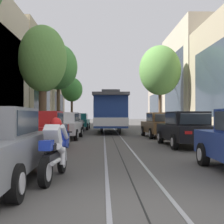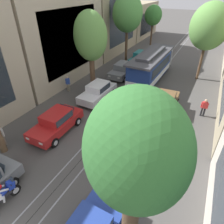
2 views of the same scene
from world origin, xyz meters
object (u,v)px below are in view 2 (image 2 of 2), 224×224
(street_tree_kerb_right_second, at_px, (209,27))
(pedestrian_crossing_far, at_px, (68,83))
(street_tree_kerb_right_near, at_px, (135,162))
(pedestrian_on_left_pavement, at_px, (1,134))
(pedestrian_on_right_pavement, at_px, (204,107))
(parked_car_black_second_right, at_px, (145,141))
(parked_car_white_mid_left, at_px, (98,92))
(cable_car_trolley, at_px, (150,67))
(motorcycle_with_rider, at_px, (0,196))
(parked_car_teal_fifth_left, at_px, (140,58))
(street_tree_kerb_left_second, at_px, (90,37))
(parked_car_red_second_left, at_px, (56,122))
(street_tree_kerb_left_mid, at_px, (128,14))
(parked_car_grey_fourth_left, at_px, (122,70))
(parked_car_brown_mid_right, at_px, (165,102))
(street_tree_kerb_left_fourth, at_px, (153,15))

(street_tree_kerb_right_second, bearing_deg, pedestrian_crossing_far, -140.32)
(street_tree_kerb_right_near, xyz_separation_m, pedestrian_on_left_pavement, (-10.18, 2.79, -5.05))
(pedestrian_on_right_pavement, bearing_deg, parked_car_black_second_right, -116.00)
(parked_car_white_mid_left, bearing_deg, parked_car_black_second_right, -36.58)
(parked_car_black_second_right, distance_m, street_tree_kerb_right_second, 14.78)
(cable_car_trolley, bearing_deg, motorcycle_with_rider, -95.48)
(parked_car_teal_fifth_left, height_order, pedestrian_on_right_pavement, parked_car_teal_fifth_left)
(parked_car_teal_fifth_left, distance_m, pedestrian_crossing_far, 11.75)
(pedestrian_on_left_pavement, bearing_deg, parked_car_white_mid_left, 73.38)
(street_tree_kerb_left_second, relative_size, pedestrian_on_right_pavement, 4.78)
(parked_car_red_second_left, distance_m, motorcycle_with_rider, 5.96)
(parked_car_red_second_left, relative_size, pedestrian_crossing_far, 2.71)
(street_tree_kerb_left_mid, relative_size, street_tree_kerb_right_second, 1.06)
(street_tree_kerb_left_second, bearing_deg, parked_car_black_second_right, -39.32)
(parked_car_grey_fourth_left, height_order, motorcycle_with_rider, parked_car_grey_fourth_left)
(parked_car_grey_fourth_left, distance_m, parked_car_teal_fifth_left, 5.28)
(parked_car_white_mid_left, bearing_deg, cable_car_trolley, 64.56)
(motorcycle_with_rider, relative_size, pedestrian_on_left_pavement, 1.27)
(parked_car_grey_fourth_left, xyz_separation_m, parked_car_black_second_right, (6.39, -10.58, 0.00))
(parked_car_brown_mid_right, bearing_deg, parked_car_white_mid_left, -171.73)
(parked_car_brown_mid_right, relative_size, pedestrian_on_right_pavement, 2.85)
(street_tree_kerb_left_fourth, bearing_deg, motorcycle_with_rider, -84.64)
(parked_car_brown_mid_right, distance_m, street_tree_kerb_left_fourth, 22.44)
(parked_car_red_second_left, distance_m, parked_car_black_second_right, 6.38)
(street_tree_kerb_left_second, height_order, motorcycle_with_rider, street_tree_kerb_left_second)
(parked_car_red_second_left, bearing_deg, street_tree_kerb_left_fourth, 93.42)
(street_tree_kerb_left_second, height_order, street_tree_kerb_right_near, street_tree_kerb_right_near)
(street_tree_kerb_left_fourth, relative_size, cable_car_trolley, 0.70)
(parked_car_brown_mid_right, distance_m, pedestrian_on_left_pavement, 12.49)
(parked_car_white_mid_left, xyz_separation_m, parked_car_black_second_right, (6.12, -4.54, 0.00))
(parked_car_red_second_left, distance_m, parked_car_teal_fifth_left, 16.84)
(parked_car_grey_fourth_left, xyz_separation_m, parked_car_brown_mid_right, (6.29, -5.16, 0.00))
(parked_car_black_second_right, bearing_deg, street_tree_kerb_right_second, 83.74)
(parked_car_grey_fourth_left, distance_m, parked_car_black_second_right, 12.36)
(street_tree_kerb_left_fourth, bearing_deg, street_tree_kerb_right_second, -52.16)
(parked_car_grey_fourth_left, bearing_deg, parked_car_white_mid_left, -87.49)
(pedestrian_on_left_pavement, bearing_deg, street_tree_kerb_left_second, 85.39)
(parked_car_black_second_right, xyz_separation_m, pedestrian_crossing_far, (-9.64, 4.65, 0.11))
(parked_car_black_second_right, xyz_separation_m, parked_car_brown_mid_right, (-0.10, 5.42, 0.00))
(street_tree_kerb_left_mid, bearing_deg, street_tree_kerb_right_near, -66.28)
(parked_car_brown_mid_right, distance_m, street_tree_kerb_left_mid, 13.99)
(street_tree_kerb_left_second, relative_size, street_tree_kerb_left_mid, 0.89)
(street_tree_kerb_left_second, distance_m, pedestrian_crossing_far, 4.89)
(pedestrian_on_right_pavement, bearing_deg, pedestrian_on_left_pavement, -139.75)
(street_tree_kerb_left_second, height_order, street_tree_kerb_left_fourth, street_tree_kerb_left_second)
(cable_car_trolley, relative_size, motorcycle_with_rider, 4.61)
(street_tree_kerb_right_second, relative_size, cable_car_trolley, 0.86)
(parked_car_black_second_right, bearing_deg, motorcycle_with_rider, -125.61)
(parked_car_black_second_right, xyz_separation_m, cable_car_trolley, (-3.16, 10.77, 0.86))
(street_tree_kerb_left_fourth, bearing_deg, pedestrian_on_left_pavement, -91.29)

